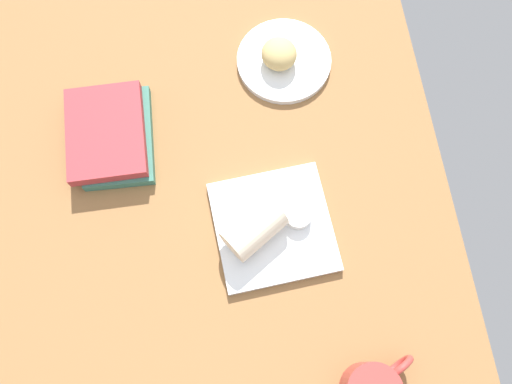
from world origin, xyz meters
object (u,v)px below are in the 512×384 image
at_px(scone_pastry, 279,54).
at_px(book_stack, 111,135).
at_px(breakfast_wrap, 254,228).
at_px(sauce_cup, 298,216).
at_px(round_plate, 284,61).
at_px(square_plate, 273,227).

xyz_separation_m(scone_pastry, book_stack, (-0.13, 0.35, -0.01)).
bearing_deg(scone_pastry, breakfast_wrap, 164.23).
distance_m(scone_pastry, sauce_cup, 0.34).
bearing_deg(breakfast_wrap, book_stack, 13.82).
xyz_separation_m(round_plate, sauce_cup, (-0.34, 0.03, 0.02)).
bearing_deg(sauce_cup, square_plate, 101.94).
bearing_deg(book_stack, sauce_cup, -122.33).
bearing_deg(square_plate, breakfast_wrap, 101.94).
bearing_deg(sauce_cup, book_stack, 57.67).
xyz_separation_m(scone_pastry, square_plate, (-0.35, 0.06, -0.03)).
bearing_deg(breakfast_wrap, scone_pastry, -49.32).
bearing_deg(square_plate, sauce_cup, -78.06).
distance_m(round_plate, book_stack, 0.39).
distance_m(sauce_cup, book_stack, 0.40).
height_order(scone_pastry, book_stack, scone_pastry).
bearing_deg(round_plate, sauce_cup, 175.44).
height_order(sauce_cup, breakfast_wrap, breakfast_wrap).
height_order(scone_pastry, square_plate, scone_pastry).
distance_m(square_plate, book_stack, 0.37).
distance_m(round_plate, scone_pastry, 0.03).
height_order(round_plate, breakfast_wrap, breakfast_wrap).
relative_size(sauce_cup, book_stack, 0.24).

